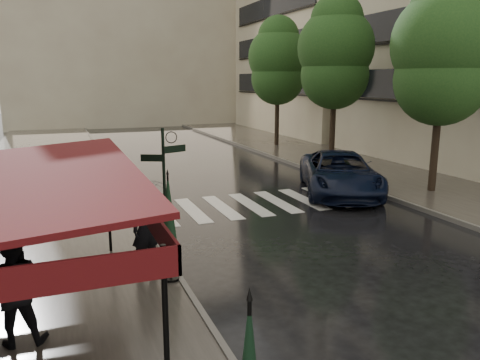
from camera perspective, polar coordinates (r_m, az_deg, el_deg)
ground at (r=10.34m, az=1.41°, el=-12.35°), size 120.00×120.00×0.00m
sidewalk_near at (r=21.12m, az=-23.11°, el=-0.43°), size 6.00×60.00×0.12m
sidewalk_far at (r=25.27m, az=12.48°, el=2.17°), size 5.50×60.00×0.12m
curb_near at (r=21.22m, az=-14.88°, el=0.24°), size 0.12×60.00×0.16m
curb_far at (r=23.84m, az=6.86°, el=1.83°), size 0.12×60.00×0.16m
crosswalk at (r=16.66m, az=2.92°, el=-2.80°), size 7.85×3.20×0.01m
signpost at (r=12.18m, az=-9.21°, el=0.35°), size 1.17×0.29×3.10m
haussmann_far at (r=40.41m, az=9.36°, el=18.97°), size 8.00×16.00×18.50m
backdrop_building at (r=47.50m, az=-13.77°, el=18.65°), size 22.00×6.00×20.00m
tree_near at (r=19.07m, az=23.56°, el=14.24°), size 3.80×3.80×7.99m
tree_mid at (r=24.54m, az=11.57°, el=14.90°), size 3.80×3.80×8.34m
tree_far at (r=30.75m, az=4.64°, el=14.22°), size 3.80×3.80×8.16m
pedestrian_with_umbrella at (r=10.42m, az=-11.56°, el=-1.81°), size 1.37×1.38×2.56m
pedestrian_terrace at (r=8.36m, az=-25.88°, el=-11.84°), size 0.97×0.78×1.87m
scooter at (r=14.27m, az=-10.54°, el=-3.55°), size 0.70×1.54×1.04m
parked_car at (r=18.29m, az=12.06°, el=0.82°), size 4.71×6.30×1.59m
parasol_back at (r=9.83m, az=-8.64°, el=-5.20°), size 0.44×0.44×2.34m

